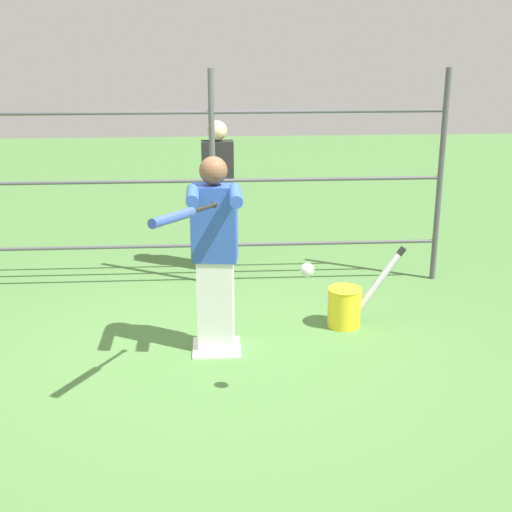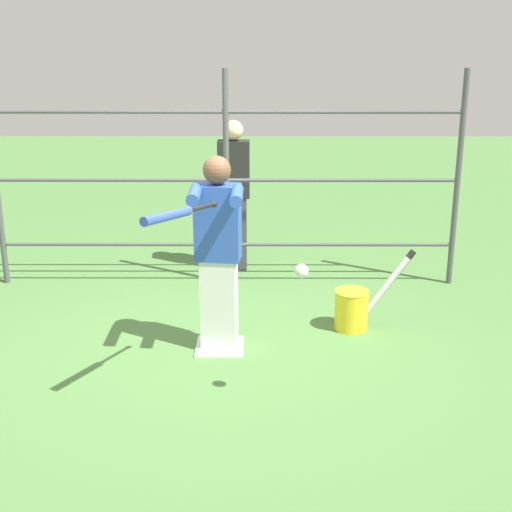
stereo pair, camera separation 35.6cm
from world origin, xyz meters
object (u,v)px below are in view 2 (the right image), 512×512
at_px(softball_in_flight, 301,271).
at_px(bat_bucket, 356,306).
at_px(baseball_bat_swinging, 173,214).
at_px(bystander_behind_fence, 234,194).
at_px(batter, 218,249).

bearing_deg(softball_in_flight, bat_bucket, -112.78).
relative_size(baseball_bat_swinging, softball_in_flight, 8.52).
height_order(softball_in_flight, bat_bucket, softball_in_flight).
xyz_separation_m(baseball_bat_swinging, bystander_behind_fence, (-0.30, -2.98, -0.55)).
height_order(baseball_bat_swinging, softball_in_flight, baseball_bat_swinging).
relative_size(baseball_bat_swinging, bystander_behind_fence, 0.50).
distance_m(batter, baseball_bat_swinging, 1.06).
height_order(bat_bucket, bystander_behind_fence, bystander_behind_fence).
bearing_deg(bat_bucket, batter, 19.74).
bearing_deg(batter, baseball_bat_swinging, 75.04).
xyz_separation_m(baseball_bat_swinging, softball_in_flight, (-0.86, 0.06, -0.38)).
distance_m(batter, softball_in_flight, 1.15).
height_order(softball_in_flight, bystander_behind_fence, bystander_behind_fence).
xyz_separation_m(batter, bat_bucket, (-1.20, -0.43, -0.68)).
xyz_separation_m(batter, baseball_bat_swinging, (0.24, 0.90, 0.52)).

